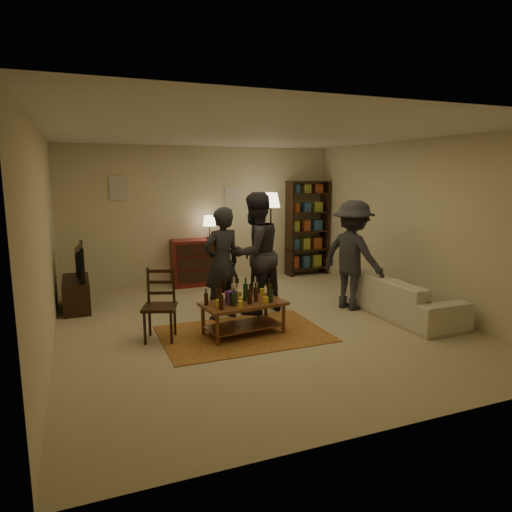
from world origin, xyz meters
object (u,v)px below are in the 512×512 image
bookshelf (307,227)px  sofa (401,296)px  dresser (198,261)px  person_left (222,264)px  person_right (255,253)px  tv_stand (76,286)px  floor_lamp (271,207)px  dining_chair (160,302)px  coffee_table (243,306)px  person_by_sofa (353,255)px

bookshelf → sofa: 3.26m
dresser → person_left: person_left is taller
sofa → dresser: bearing=37.5°
person_right → tv_stand: bearing=-44.6°
tv_stand → floor_lamp: 3.84m
dining_chair → coffee_table: bearing=5.8°
bookshelf → person_right: 3.04m
coffee_table → bookshelf: bookshelf is taller
person_by_sofa → dresser: bearing=17.8°
person_left → floor_lamp: bearing=-145.3°
sofa → person_left: 2.80m
person_left → person_by_sofa: 2.12m
dining_chair → floor_lamp: bearing=61.7°
person_right → floor_lamp: bearing=-139.6°
tv_stand → bookshelf: size_ratio=0.52×
bookshelf → person_left: bearing=-138.8°
coffee_table → tv_stand: size_ratio=1.10×
coffee_table → person_left: 0.89m
coffee_table → person_left: size_ratio=0.69×
coffee_table → person_by_sofa: 2.18m
bookshelf → sofa: (-0.05, -3.18, -0.73)m
floor_lamp → person_by_sofa: bearing=-76.3°
tv_stand → person_by_sofa: (4.14, -1.60, 0.49)m
sofa → bookshelf: bearing=-0.8°
sofa → person_right: 2.34m
sofa → person_by_sofa: person_by_sofa is taller
coffee_table → person_left: person_left is taller
dining_chair → person_right: 1.76m
dresser → sofa: 3.93m
person_left → bookshelf: bearing=-153.4°
bookshelf → floor_lamp: 1.26m
sofa → dining_chair: bearing=84.7°
tv_stand → dining_chair: bearing=-61.3°
person_by_sofa → bookshelf: bearing=-31.2°
floor_lamp → person_by_sofa: floor_lamp is taller
dresser → floor_lamp: 1.78m
dining_chair → sofa: 3.64m
dining_chair → bookshelf: bearing=57.1°
floor_lamp → dining_chair: bearing=-137.7°
sofa → person_by_sofa: bearing=39.7°
bookshelf → sofa: size_ratio=0.97×
dining_chair → person_by_sofa: bearing=24.2°
dresser → person_by_sofa: 3.17m
floor_lamp → person_by_sofa: (0.51, -2.11, -0.66)m
dresser → person_left: 2.30m
bookshelf → person_right: bookshelf is taller
coffee_table → sofa: size_ratio=0.56×
sofa → person_left: bearing=71.8°
person_right → person_by_sofa: 1.58m
tv_stand → person_by_sofa: 4.47m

